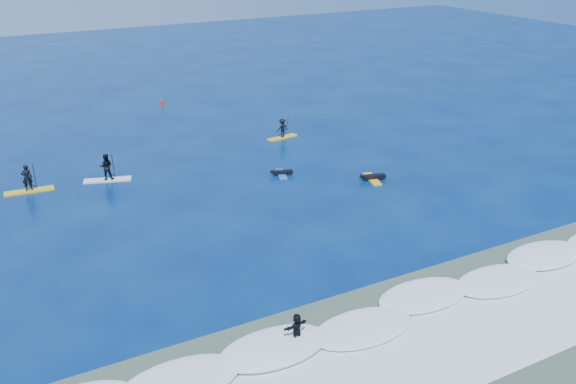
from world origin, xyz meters
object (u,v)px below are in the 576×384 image
prone_paddler_far (282,173)px  sup_paddler_right (282,130)px  sup_paddler_left (28,182)px  marker_buoy (162,102)px  wave_surfer (297,330)px  prone_paddler_near (372,177)px  sup_paddler_center (106,169)px

prone_paddler_far → sup_paddler_right: bearing=-9.9°
sup_paddler_left → marker_buoy: (14.45, 16.43, -0.36)m
wave_surfer → sup_paddler_right: bearing=54.4°
sup_paddler_right → sup_paddler_left: bearing=177.7°
prone_paddler_far → wave_surfer: 19.42m
marker_buoy → wave_surfer: bearing=-100.6°
sup_paddler_right → wave_surfer: sup_paddler_right is taller
marker_buoy → prone_paddler_near: bearing=-76.1°
sup_paddler_left → sup_paddler_right: (19.73, 2.01, 0.05)m
sup_paddler_right → prone_paddler_far: sup_paddler_right is taller
sup_paddler_center → sup_paddler_right: sup_paddler_center is taller
sup_paddler_center → prone_paddler_far: 11.83m
wave_surfer → marker_buoy: wave_surfer is taller
wave_surfer → marker_buoy: bearing=70.8°
sup_paddler_center → wave_surfer: 22.24m
prone_paddler_far → marker_buoy: (-1.31, 21.68, 0.17)m
prone_paddler_near → marker_buoy: (-6.29, 25.43, 0.15)m
prone_paddler_near → sup_paddler_center: bearing=78.5°
prone_paddler_near → prone_paddler_far: 6.24m
wave_surfer → sup_paddler_center: bearing=87.0°
sup_paddler_center → prone_paddler_near: (15.79, -8.51, -0.66)m
prone_paddler_far → marker_buoy: 21.72m
sup_paddler_right → prone_paddler_near: (1.01, -11.01, -0.56)m
prone_paddler_near → marker_buoy: bearing=30.7°
sup_paddler_left → prone_paddler_near: size_ratio=1.32×
prone_paddler_near → wave_surfer: (-13.63, -13.63, 0.61)m
prone_paddler_near → prone_paddler_far: bearing=69.9°
prone_paddler_near → wave_surfer: bearing=151.8°
sup_paddler_left → sup_paddler_center: sup_paddler_center is taller
sup_paddler_right → prone_paddler_far: size_ratio=1.33×
prone_paddler_far → marker_buoy: bearing=22.2°
prone_paddler_near → marker_buoy: marker_buoy is taller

